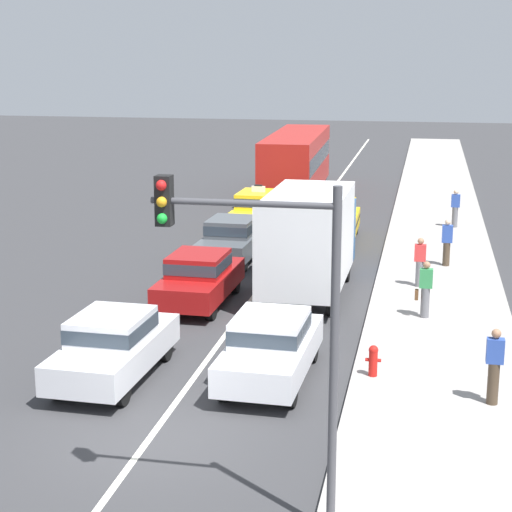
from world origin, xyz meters
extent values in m
plane|color=#353538|center=(0.00, 0.00, 0.00)|extent=(160.00, 160.00, 0.00)
cube|color=silver|center=(0.00, 20.00, 0.00)|extent=(0.14, 80.00, 0.01)
cube|color=#9E9993|center=(5.60, 15.00, 0.07)|extent=(4.00, 90.00, 0.15)
cylinder|color=black|center=(-2.46, 4.37, 0.32)|extent=(0.26, 0.65, 0.64)
cylinder|color=black|center=(-1.01, 4.33, 0.32)|extent=(0.26, 0.65, 0.64)
cylinder|color=black|center=(-2.54, 1.54, 0.32)|extent=(0.26, 0.65, 0.64)
cylinder|color=black|center=(-1.10, 1.49, 0.32)|extent=(0.26, 0.65, 0.64)
cube|color=silver|center=(-1.78, 2.93, 0.65)|extent=(1.89, 4.35, 0.66)
cube|color=silver|center=(-1.78, 2.83, 1.28)|extent=(1.62, 1.95, 0.60)
cube|color=#2D3842|center=(-1.78, 2.83, 1.28)|extent=(1.64, 1.97, 0.33)
cylinder|color=black|center=(-2.11, 10.61, 0.32)|extent=(0.25, 0.64, 0.64)
cylinder|color=black|center=(-0.67, 10.58, 0.32)|extent=(0.25, 0.64, 0.64)
cylinder|color=black|center=(-2.16, 7.77, 0.32)|extent=(0.25, 0.64, 0.64)
cylinder|color=black|center=(-0.72, 7.75, 0.32)|extent=(0.25, 0.64, 0.64)
cube|color=maroon|center=(-1.41, 9.18, 0.65)|extent=(1.83, 4.33, 0.66)
cube|color=maroon|center=(-1.41, 9.08, 1.28)|extent=(1.59, 1.93, 0.60)
cube|color=#2D3842|center=(-1.41, 9.08, 1.28)|extent=(1.61, 1.95, 0.33)
cylinder|color=black|center=(-2.35, 16.13, 0.32)|extent=(0.25, 0.65, 0.64)
cylinder|color=black|center=(-0.91, 16.10, 0.32)|extent=(0.25, 0.65, 0.64)
cylinder|color=black|center=(-2.42, 13.29, 0.32)|extent=(0.25, 0.65, 0.64)
cylinder|color=black|center=(-0.98, 13.26, 0.32)|extent=(0.25, 0.65, 0.64)
cube|color=#4C5156|center=(-1.67, 14.69, 0.65)|extent=(1.86, 4.34, 0.66)
cube|color=#4C5156|center=(-1.67, 14.59, 1.28)|extent=(1.60, 1.94, 0.60)
cube|color=#2D3842|center=(-1.67, 14.59, 1.28)|extent=(1.62, 1.96, 0.33)
cylinder|color=black|center=(-2.50, 21.85, 0.32)|extent=(0.25, 0.65, 0.64)
cylinder|color=black|center=(-1.02, 21.82, 0.32)|extent=(0.25, 0.65, 0.64)
cylinder|color=black|center=(-2.56, 18.79, 0.32)|extent=(0.25, 0.65, 0.64)
cylinder|color=black|center=(-1.09, 18.76, 0.32)|extent=(0.25, 0.65, 0.64)
cube|color=yellow|center=(-1.79, 20.30, 0.67)|extent=(1.90, 4.54, 0.70)
cube|color=black|center=(-1.79, 20.30, 0.72)|extent=(1.91, 4.18, 0.10)
cube|color=yellow|center=(-1.80, 20.16, 1.34)|extent=(1.65, 2.14, 0.64)
cube|color=#2D3842|center=(-1.80, 20.16, 1.34)|extent=(1.67, 2.16, 0.35)
cube|color=white|center=(-1.80, 20.16, 1.78)|extent=(0.56, 0.13, 0.24)
cube|color=black|center=(-1.80, 20.16, 1.93)|extent=(0.32, 0.12, 0.06)
cube|color=black|center=(-1.74, 22.51, 0.42)|extent=(1.71, 0.18, 0.20)
cube|color=black|center=(-1.84, 18.10, 0.42)|extent=(1.71, 0.18, 0.20)
cylinder|color=black|center=(-2.77, 33.13, 0.32)|extent=(0.26, 0.65, 0.64)
cylinder|color=black|center=(-0.77, 33.19, 0.32)|extent=(0.26, 0.65, 0.64)
cylinder|color=black|center=(-2.56, 26.41, 0.32)|extent=(0.26, 0.65, 0.64)
cylinder|color=black|center=(-0.56, 26.47, 0.32)|extent=(0.26, 0.65, 0.64)
cube|color=#B21E19|center=(-1.66, 29.80, 1.77)|extent=(2.85, 11.27, 2.90)
cube|color=#2D3842|center=(-1.66, 29.80, 2.02)|extent=(2.86, 10.83, 0.84)
cube|color=black|center=(-1.84, 35.35, 2.97)|extent=(2.13, 0.15, 0.36)
cylinder|color=black|center=(1.09, 5.01, 0.32)|extent=(0.26, 0.65, 0.64)
cylinder|color=black|center=(2.53, 4.97, 0.32)|extent=(0.26, 0.65, 0.64)
cylinder|color=black|center=(1.01, 2.17, 0.32)|extent=(0.26, 0.65, 0.64)
cylinder|color=black|center=(2.45, 2.13, 0.32)|extent=(0.26, 0.65, 0.64)
cube|color=silver|center=(1.77, 3.57, 0.65)|extent=(1.88, 4.35, 0.66)
cube|color=silver|center=(1.77, 3.47, 1.28)|extent=(1.61, 1.94, 0.60)
cube|color=#2D3842|center=(1.77, 3.47, 1.28)|extent=(1.63, 1.96, 0.33)
cylinder|color=black|center=(0.71, 12.70, 0.32)|extent=(0.25, 0.64, 0.64)
cylinder|color=black|center=(2.61, 12.68, 0.32)|extent=(0.25, 0.64, 0.64)
cylinder|color=black|center=(0.68, 8.80, 0.32)|extent=(0.25, 0.64, 0.64)
cylinder|color=black|center=(2.58, 8.78, 0.32)|extent=(0.25, 0.64, 0.64)
cube|color=#194C8C|center=(1.66, 13.67, 1.37)|extent=(2.12, 2.22, 2.10)
cube|color=#2D3842|center=(1.67, 14.74, 1.67)|extent=(1.93, 0.08, 0.76)
cube|color=silver|center=(1.64, 10.41, 1.92)|extent=(2.34, 5.22, 2.70)
cylinder|color=black|center=(0.78, 20.21, 0.32)|extent=(0.25, 0.64, 0.64)
cylinder|color=black|center=(2.25, 20.25, 0.32)|extent=(0.25, 0.64, 0.64)
cylinder|color=black|center=(0.84, 17.16, 0.32)|extent=(0.25, 0.64, 0.64)
cylinder|color=black|center=(2.32, 17.19, 0.32)|extent=(0.25, 0.64, 0.64)
cube|color=yellow|center=(1.55, 18.70, 0.67)|extent=(1.90, 4.54, 0.70)
cube|color=black|center=(1.55, 18.70, 0.72)|extent=(1.91, 4.18, 0.10)
cube|color=yellow|center=(1.55, 18.55, 1.34)|extent=(1.64, 2.13, 0.64)
cube|color=#2D3842|center=(1.55, 18.55, 1.34)|extent=(1.66, 2.15, 0.35)
cube|color=white|center=(1.55, 18.55, 1.78)|extent=(0.56, 0.13, 0.24)
cube|color=black|center=(1.55, 18.55, 1.93)|extent=(0.32, 0.12, 0.06)
cube|color=black|center=(1.50, 20.91, 0.42)|extent=(1.71, 0.18, 0.20)
cube|color=black|center=(1.59, 16.49, 0.42)|extent=(1.71, 0.18, 0.20)
cylinder|color=slate|center=(4.99, 11.95, 0.56)|extent=(0.24, 0.24, 0.82)
cube|color=red|center=(4.99, 11.95, 1.24)|extent=(0.36, 0.22, 0.53)
sphere|color=#9E7051|center=(4.99, 11.95, 1.61)|extent=(0.20, 0.20, 0.20)
cube|color=black|center=(5.23, 11.95, 0.76)|extent=(0.10, 0.20, 0.28)
cylinder|color=slate|center=(5.20, 8.67, 0.58)|extent=(0.24, 0.24, 0.85)
cube|color=#338C4C|center=(5.20, 8.67, 1.27)|extent=(0.36, 0.22, 0.54)
sphere|color=#9E7051|center=(5.20, 8.67, 1.65)|extent=(0.20, 0.20, 0.20)
cube|color=brown|center=(4.96, 8.67, 0.79)|extent=(0.10, 0.20, 0.28)
cylinder|color=slate|center=(6.31, 21.82, 0.58)|extent=(0.24, 0.24, 0.86)
cube|color=#2D4CA5|center=(6.31, 21.82, 1.27)|extent=(0.36, 0.22, 0.53)
sphere|color=beige|center=(6.31, 21.82, 1.65)|extent=(0.20, 0.20, 0.20)
cylinder|color=#473828|center=(5.86, 14.87, 0.56)|extent=(0.24, 0.24, 0.82)
cube|color=#2D4CA5|center=(5.86, 14.87, 1.27)|extent=(0.36, 0.22, 0.60)
sphere|color=beige|center=(5.86, 14.87, 1.68)|extent=(0.20, 0.20, 0.20)
cylinder|color=#473828|center=(6.65, 2.77, 0.60)|extent=(0.24, 0.24, 0.91)
cube|color=#2D4CA5|center=(6.65, 2.77, 1.32)|extent=(0.36, 0.22, 0.53)
sphere|color=#9E7051|center=(6.65, 2.77, 1.70)|extent=(0.20, 0.20, 0.20)
cylinder|color=red|center=(4.08, 3.89, 0.45)|extent=(0.20, 0.20, 0.60)
sphere|color=red|center=(4.08, 3.89, 0.77)|extent=(0.22, 0.22, 0.22)
cylinder|color=red|center=(3.95, 3.89, 0.53)|extent=(0.10, 0.08, 0.08)
cylinder|color=red|center=(4.21, 3.89, 0.53)|extent=(0.10, 0.08, 0.08)
cylinder|color=#47474C|center=(3.85, -2.59, 2.75)|extent=(0.14, 0.14, 5.50)
cylinder|color=#47474C|center=(2.45, -2.59, 5.20)|extent=(2.80, 0.10, 0.10)
cube|color=black|center=(1.25, -2.59, 5.20)|extent=(0.24, 0.24, 0.76)
sphere|color=red|center=(1.25, -2.72, 5.45)|extent=(0.16, 0.16, 0.16)
sphere|color=orange|center=(1.25, -2.72, 5.20)|extent=(0.16, 0.16, 0.16)
sphere|color=green|center=(1.25, -2.72, 4.95)|extent=(0.16, 0.16, 0.16)
camera|label=1|loc=(5.10, -14.84, 7.38)|focal=60.62mm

